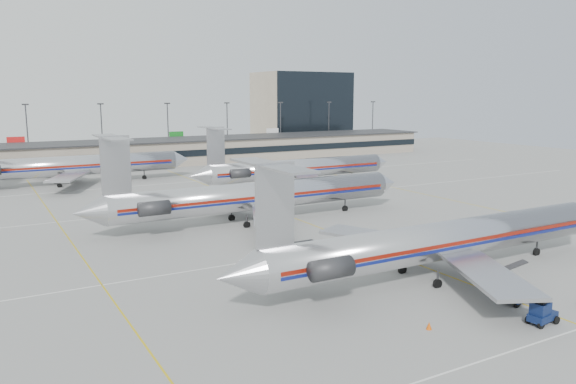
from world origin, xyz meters
TOP-DOWN VIEW (x-y plane):
  - ground at (0.00, 0.00)m, footprint 260.00×260.00m
  - apron_markings at (0.00, 10.00)m, footprint 160.00×0.15m
  - terminal at (0.00, 97.97)m, footprint 162.00×17.00m
  - light_mast_row at (0.00, 112.00)m, footprint 163.60×0.40m
  - distant_building at (62.00, 128.00)m, footprint 30.00×20.00m
  - jet_foreground at (-1.31, -3.45)m, footprint 47.07×27.71m
  - jet_second_row at (-6.32, 26.62)m, footprint 48.74×28.70m
  - jet_third_row at (14.40, 50.73)m, footprint 43.81×26.95m
  - jet_back_row at (-23.26, 74.05)m, footprint 47.52×29.23m
  - tug_left at (-2.41, -15.99)m, footprint 2.63×1.56m
  - tug_center at (-0.40, -12.21)m, footprint 2.63×1.61m
  - belt_loader at (2.32, -8.44)m, footprint 4.39×2.46m
  - ramp_worker_near at (2.19, -8.59)m, footprint 0.72×0.61m
  - cone_left at (-10.61, -12.46)m, footprint 0.55×0.55m

SIDE VIEW (x-z plane):
  - ground at x=0.00m, z-range 0.00..0.00m
  - apron_markings at x=0.00m, z-range 0.00..0.02m
  - cone_left at x=-10.61m, z-range 0.00..0.60m
  - belt_loader at x=2.32m, z-range -0.52..1.73m
  - ramp_worker_near at x=2.19m, z-range 0.00..1.67m
  - tug_center at x=-0.40m, z-range -0.09..1.92m
  - tug_left at x=-2.41m, z-range -0.09..1.93m
  - terminal at x=0.00m, z-range 0.03..6.28m
  - jet_third_row at x=14.40m, z-range -2.51..9.47m
  - jet_foreground at x=-1.31m, z-range -2.59..9.73m
  - jet_second_row at x=-6.32m, z-range -2.68..10.08m
  - jet_back_row at x=-23.26m, z-range -2.72..10.27m
  - light_mast_row at x=0.00m, z-range 0.94..16.22m
  - distant_building at x=62.00m, z-range 0.00..25.00m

